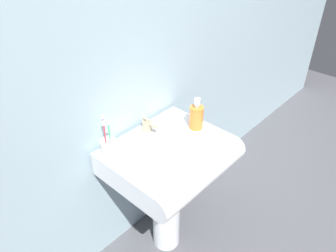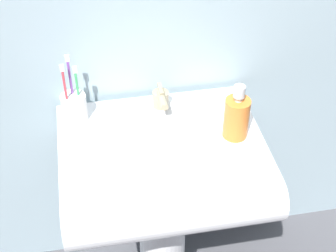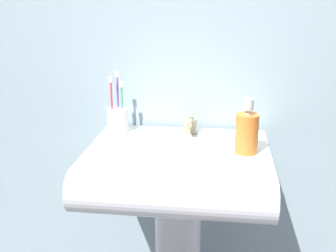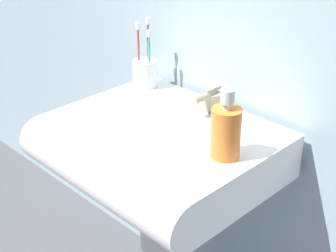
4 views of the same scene
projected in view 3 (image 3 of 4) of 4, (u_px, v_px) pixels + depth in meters
sink_basin at (177, 172)px, 1.33m from camera, size 0.58×0.49×0.13m
faucet at (190, 124)px, 1.48m from camera, size 0.05×0.10×0.07m
toothbrush_cup at (118, 119)px, 1.50m from camera, size 0.07×0.07×0.21m
soap_bottle at (247, 132)px, 1.30m from camera, size 0.07×0.07×0.17m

